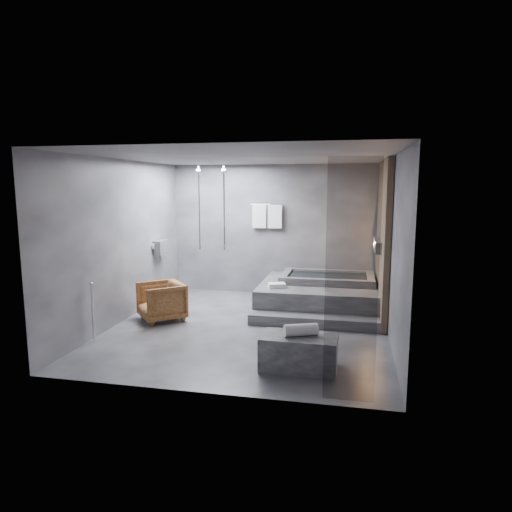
# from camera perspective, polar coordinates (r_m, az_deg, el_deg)

# --- Properties ---
(room) EXTENTS (5.00, 5.04, 2.82)m
(room) POSITION_cam_1_polar(r_m,az_deg,el_deg) (7.57, 2.45, 4.07)
(room) COLOR #302F32
(room) RESTS_ON ground
(tub_deck) EXTENTS (2.20, 2.00, 0.50)m
(tub_deck) POSITION_cam_1_polar(r_m,az_deg,el_deg) (8.93, 7.84, -4.92)
(tub_deck) COLOR #353537
(tub_deck) RESTS_ON ground
(tub_step) EXTENTS (2.20, 0.36, 0.18)m
(tub_step) POSITION_cam_1_polar(r_m,az_deg,el_deg) (7.83, 7.18, -8.08)
(tub_step) COLOR #353537
(tub_step) RESTS_ON ground
(concrete_bench) EXTENTS (0.99, 0.56, 0.44)m
(concrete_bench) POSITION_cam_1_polar(r_m,az_deg,el_deg) (6.06, 5.38, -11.88)
(concrete_bench) COLOR #373639
(concrete_bench) RESTS_ON ground
(driftwood_chair) EXTENTS (1.03, 1.03, 0.67)m
(driftwood_chair) POSITION_cam_1_polar(r_m,az_deg,el_deg) (8.25, -11.75, -5.56)
(driftwood_chair) COLOR #4A2912
(driftwood_chair) RESTS_ON ground
(rolled_towel) EXTENTS (0.46, 0.31, 0.16)m
(rolled_towel) POSITION_cam_1_polar(r_m,az_deg,el_deg) (5.97, 5.64, -9.17)
(rolled_towel) COLOR white
(rolled_towel) RESTS_ON concrete_bench
(deck_towel) EXTENTS (0.36, 0.31, 0.08)m
(deck_towel) POSITION_cam_1_polar(r_m,az_deg,el_deg) (8.40, 2.62, -3.68)
(deck_towel) COLOR white
(deck_towel) RESTS_ON tub_deck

